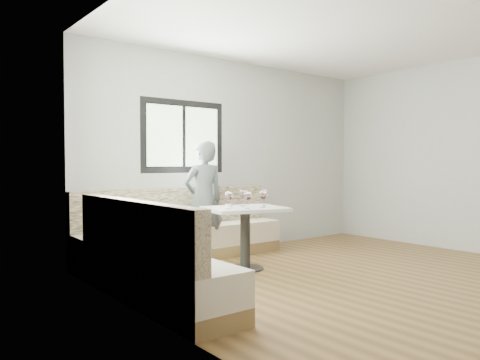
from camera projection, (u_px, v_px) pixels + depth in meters
name	position (u px, v px, depth m)	size (l,w,h in m)	color
room	(366.00, 151.00, 5.03)	(5.01, 5.01, 2.81)	brown
banquette	(171.00, 246.00, 5.36)	(2.90, 2.80, 0.95)	olive
table	(245.00, 223.00, 5.64)	(1.05, 0.90, 0.75)	black
person	(204.00, 200.00, 6.19)	(0.58, 0.38, 1.58)	#4C5253
olive_ramekin	(229.00, 206.00, 5.64)	(0.09, 0.09, 0.04)	white
wine_glass_a	(229.00, 196.00, 5.40)	(0.09, 0.09, 0.21)	white
wine_glass_b	(248.00, 196.00, 5.45)	(0.09, 0.09, 0.21)	white
wine_glass_c	(263.00, 195.00, 5.57)	(0.09, 0.09, 0.21)	white
wine_glass_d	(243.00, 194.00, 5.74)	(0.09, 0.09, 0.21)	white
wine_glass_e	(265.00, 194.00, 5.83)	(0.09, 0.09, 0.21)	white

